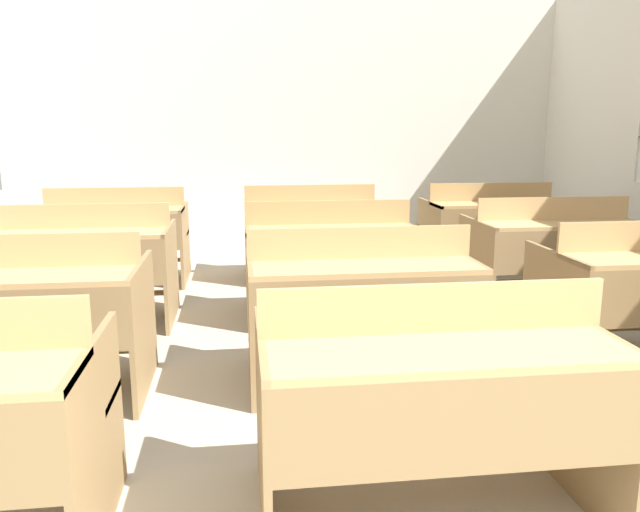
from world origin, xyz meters
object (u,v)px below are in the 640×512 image
(bench_third_left, at_px, (84,261))
(bench_third_right, at_px, (552,249))
(bench_front_center, at_px, (432,396))
(bench_second_center, at_px, (360,300))
(bench_back_center, at_px, (311,228))
(bench_back_left, at_px, (117,232))
(bench_third_center, at_px, (329,255))
(wastepaper_bin, at_px, (561,242))
(bench_second_left, at_px, (21,312))
(bench_back_right, at_px, (490,225))

(bench_third_left, bearing_deg, bench_third_right, -0.27)
(bench_front_center, height_order, bench_third_left, same)
(bench_second_center, height_order, bench_back_center, same)
(bench_third_left, xyz_separation_m, bench_back_left, (-0.00, 1.29, 0.00))
(bench_third_left, relative_size, bench_back_left, 1.00)
(bench_third_center, distance_m, bench_back_center, 1.33)
(bench_second_center, xyz_separation_m, wastepaper_bin, (3.06, 3.40, -0.35))
(bench_third_left, distance_m, wastepaper_bin, 5.33)
(bench_back_center, bearing_deg, bench_third_center, -90.47)
(bench_back_center, bearing_deg, bench_back_left, -179.11)
(bench_third_right, bearing_deg, bench_back_center, 143.85)
(bench_second_left, relative_size, wastepaper_bin, 4.37)
(bench_back_left, distance_m, wastepaper_bin, 4.98)
(bench_third_center, bearing_deg, bench_back_right, 35.32)
(bench_third_left, height_order, bench_third_center, same)
(bench_third_right, distance_m, bench_back_center, 2.26)
(bench_back_left, height_order, bench_back_center, same)
(bench_second_left, bearing_deg, bench_front_center, -35.00)
(bench_second_center, height_order, bench_third_right, same)
(bench_second_left, relative_size, bench_back_left, 1.00)
(bench_second_left, xyz_separation_m, bench_back_right, (3.71, 2.62, 0.00))
(bench_front_center, bearing_deg, bench_back_center, 90.07)
(bench_front_center, xyz_separation_m, bench_back_center, (-0.00, 3.95, 0.00))
(bench_third_center, height_order, bench_third_right, same)
(bench_second_left, bearing_deg, bench_back_right, 35.26)
(bench_third_left, distance_m, bench_third_center, 1.84)
(bench_front_center, height_order, bench_back_right, same)
(bench_second_left, xyz_separation_m, bench_third_right, (3.69, 1.31, 0.00))
(bench_front_center, relative_size, wastepaper_bin, 4.37)
(bench_back_left, relative_size, wastepaper_bin, 4.37)
(bench_back_left, xyz_separation_m, wastepaper_bin, (4.90, 0.79, -0.35))
(bench_second_center, distance_m, bench_back_right, 3.21)
(bench_back_right, bearing_deg, bench_back_left, -179.88)
(bench_front_center, height_order, bench_second_left, same)
(bench_front_center, height_order, bench_third_center, same)
(bench_third_center, relative_size, bench_back_right, 1.00)
(bench_second_center, relative_size, bench_third_left, 1.00)
(bench_second_left, bearing_deg, bench_third_center, 35.20)
(bench_back_right, bearing_deg, wastepaper_bin, 32.78)
(bench_back_center, relative_size, bench_back_right, 1.00)
(bench_third_center, bearing_deg, bench_second_left, -144.80)
(bench_third_center, bearing_deg, wastepaper_bin, 34.34)
(bench_third_center, xyz_separation_m, bench_back_right, (1.85, 1.31, 0.00))
(bench_front_center, distance_m, bench_second_center, 1.31)
(bench_front_center, relative_size, bench_second_center, 1.00)
(bench_front_center, xyz_separation_m, bench_second_left, (-1.87, 1.31, 0.00))
(bench_back_center, xyz_separation_m, wastepaper_bin, (3.05, 0.76, -0.35))
(bench_second_left, relative_size, bench_back_center, 1.00)
(bench_back_right, relative_size, wastepaper_bin, 4.37)
(bench_second_left, xyz_separation_m, wastepaper_bin, (4.92, 3.40, -0.35))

